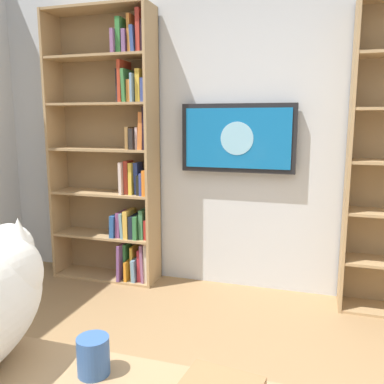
% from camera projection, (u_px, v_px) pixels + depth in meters
% --- Properties ---
extents(wall_back, '(4.52, 0.06, 2.70)m').
position_uv_depth(wall_back, '(250.00, 121.00, 3.20)').
color(wall_back, silver).
rests_on(wall_back, ground).
extents(bookshelf_right, '(0.92, 0.28, 2.24)m').
position_uv_depth(bookshelf_right, '(116.00, 155.00, 3.41)').
color(bookshelf_right, tan).
rests_on(bookshelf_right, ground).
extents(wall_mounted_tv, '(0.89, 0.07, 0.53)m').
position_uv_depth(wall_mounted_tv, '(238.00, 138.00, 3.17)').
color(wall_mounted_tv, black).
extents(coffee_mug, '(0.08, 0.08, 0.10)m').
position_uv_depth(coffee_mug, '(93.00, 356.00, 1.00)').
color(coffee_mug, '#335999').
rests_on(coffee_mug, desk).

